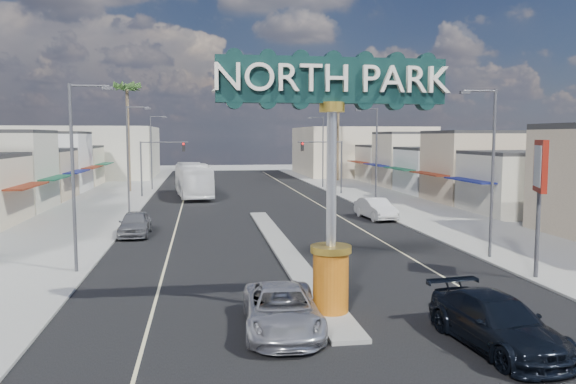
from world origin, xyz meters
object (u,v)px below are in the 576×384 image
object	(u,v)px
streetlight_r_mid	(375,153)
car_parked_right	(376,209)
palm_right_far	(338,95)
streetlight_r_far	(322,148)
traffic_signal_right	(326,157)
gateway_sign	(332,154)
city_bus	(193,180)
streetlight_r_near	(490,165)
palm_right_mid	(334,106)
streetlight_l_far	(153,148)
suv_right	(497,322)
car_parked_left	(135,224)
suv_left	(282,310)
streetlight_l_mid	(130,154)
bank_pylon_sign	(540,174)
streetlight_l_near	(76,168)
traffic_signal_left	(158,157)
palm_left_far	(127,93)

from	to	relation	value
streetlight_r_mid	car_parked_right	xyz separation A→B (m)	(-1.43, -5.04, -4.24)
palm_right_far	streetlight_r_far	bearing A→B (deg)	-114.55
traffic_signal_right	gateway_sign	bearing A→B (deg)	-102.33
streetlight_r_mid	streetlight_r_far	world-z (taller)	same
car_parked_right	city_bus	size ratio (longest dim) A/B	0.39
streetlight_r_mid	palm_right_far	distance (m)	33.14
streetlight_r_near	streetlight_r_far	distance (m)	42.00
gateway_sign	palm_right_far	distance (m)	62.20
palm_right_mid	streetlight_l_far	bearing A→B (deg)	-170.31
suv_right	streetlight_r_far	bearing A→B (deg)	77.55
streetlight_r_mid	streetlight_r_far	xyz separation A→B (m)	(0.00, 22.00, 0.00)
car_parked_left	suv_left	bearing A→B (deg)	-70.39
streetlight_r_far	streetlight_r_near	bearing A→B (deg)	-90.00
streetlight_r_far	palm_right_far	world-z (taller)	palm_right_far
streetlight_l_far	palm_right_mid	size ratio (longest dim) A/B	0.74
streetlight_r_mid	streetlight_l_mid	bearing A→B (deg)	180.00
gateway_sign	car_parked_left	distance (m)	20.89
suv_left	car_parked_right	world-z (taller)	car_parked_right
streetlight_r_near	bank_pylon_sign	size ratio (longest dim) A/B	1.43
palm_right_far	car_parked_right	distance (m)	39.26
gateway_sign	car_parked_right	xyz separation A→B (m)	(9.00, 22.98, -5.10)
traffic_signal_right	bank_pylon_sign	distance (m)	38.38
streetlight_l_far	car_parked_left	xyz separation A→B (m)	(1.43, -31.87, -4.25)
streetlight_l_near	streetlight_r_near	size ratio (longest dim) A/B	1.00
streetlight_l_mid	traffic_signal_left	bearing A→B (deg)	84.90
traffic_signal_left	car_parked_right	distance (m)	26.55
suv_left	city_bus	bearing A→B (deg)	97.75
streetlight_r_mid	palm_left_far	size ratio (longest dim) A/B	0.69
streetlight_l_far	car_parked_right	bearing A→B (deg)	-54.30
traffic_signal_right	streetlight_l_far	distance (m)	21.20
suv_right	streetlight_r_mid	bearing A→B (deg)	73.21
palm_left_far	car_parked_right	world-z (taller)	palm_left_far
streetlight_r_far	palm_left_far	bearing A→B (deg)	-175.12
palm_right_mid	suv_left	size ratio (longest dim) A/B	2.24
car_parked_right	bank_pylon_sign	distance (m)	19.79
streetlight_r_mid	suv_left	xyz separation A→B (m)	(-12.43, -29.37, -4.32)
gateway_sign	car_parked_right	bearing A→B (deg)	68.61
streetlight_l_near	city_bus	distance (m)	34.44
traffic_signal_left	streetlight_r_mid	size ratio (longest dim) A/B	0.67
streetlight_l_near	car_parked_right	bearing A→B (deg)	37.59
streetlight_r_far	suv_right	xyz separation A→B (m)	(-6.04, -53.84, -4.26)
traffic_signal_right	palm_right_far	distance (m)	20.59
streetlight_r_far	palm_right_far	size ratio (longest dim) A/B	0.64
traffic_signal_right	streetlight_r_mid	distance (m)	14.07
gateway_sign	palm_right_far	world-z (taller)	palm_right_far
palm_left_far	city_bus	distance (m)	13.65
traffic_signal_left	streetlight_r_mid	bearing A→B (deg)	-35.50
traffic_signal_right	streetlight_l_mid	world-z (taller)	streetlight_l_mid
gateway_sign	streetlight_l_near	size ratio (longest dim) A/B	1.02
palm_right_far	car_parked_left	distance (m)	49.63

